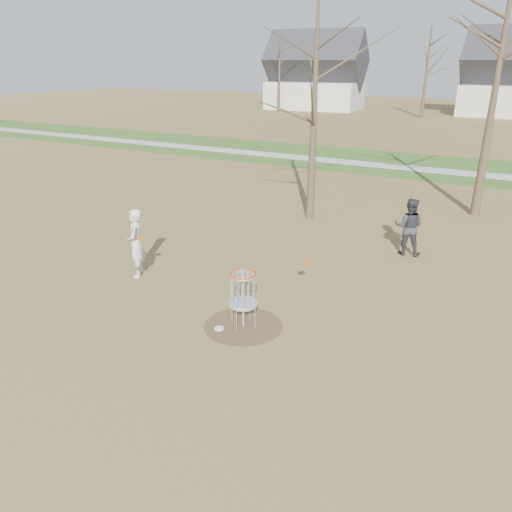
{
  "coord_description": "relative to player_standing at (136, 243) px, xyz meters",
  "views": [
    {
      "loc": [
        5.07,
        -8.6,
        5.62
      ],
      "look_at": [
        -0.5,
        1.5,
        1.1
      ],
      "focal_mm": 35.0,
      "sensor_mm": 36.0,
      "label": 1
    }
  ],
  "objects": [
    {
      "name": "ground",
      "position": [
        4.02,
        -1.06,
        -0.96
      ],
      "size": [
        160.0,
        160.0,
        0.0
      ],
      "primitive_type": "plane",
      "color": "brown",
      "rests_on": "ground"
    },
    {
      "name": "green_band",
      "position": [
        4.02,
        19.94,
        -0.96
      ],
      "size": [
        160.0,
        8.0,
        0.01
      ],
      "primitive_type": "cube",
      "color": "#2D5119",
      "rests_on": "ground"
    },
    {
      "name": "footpath",
      "position": [
        4.02,
        18.94,
        -0.95
      ],
      "size": [
        160.0,
        1.5,
        0.01
      ],
      "primitive_type": "cube",
      "color": "#9E9E99",
      "rests_on": "green_band"
    },
    {
      "name": "dirt_circle",
      "position": [
        4.02,
        -1.06,
        -0.96
      ],
      "size": [
        1.8,
        1.8,
        0.01
      ],
      "primitive_type": "cylinder",
      "color": "#47331E",
      "rests_on": "ground"
    },
    {
      "name": "player_standing",
      "position": [
        0.0,
        0.0,
        0.0
      ],
      "size": [
        0.77,
        0.84,
        1.92
      ],
      "primitive_type": "imported",
      "rotation": [
        0.0,
        0.0,
        -1.0
      ],
      "color": "silver",
      "rests_on": "ground"
    },
    {
      "name": "player_throwing",
      "position": [
        6.17,
        5.33,
        -0.07
      ],
      "size": [
        0.95,
        0.79,
        1.78
      ],
      "primitive_type": "imported",
      "rotation": [
        0.0,
        0.0,
        3.29
      ],
      "color": "#2E2D32",
      "rests_on": "ground"
    },
    {
      "name": "disc_grounded",
      "position": [
        3.62,
        -1.46,
        -0.94
      ],
      "size": [
        0.22,
        0.22,
        0.02
      ],
      "primitive_type": "cylinder",
      "color": "silver",
      "rests_on": "dirt_circle"
    },
    {
      "name": "discs_in_play",
      "position": [
        2.63,
        0.41,
        0.13
      ],
      "size": [
        4.55,
        1.38,
        0.29
      ],
      "color": "#DB520B",
      "rests_on": "ground"
    },
    {
      "name": "disc_golf_basket",
      "position": [
        4.02,
        -1.06,
        -0.05
      ],
      "size": [
        0.64,
        0.64,
        1.35
      ],
      "color": "#9EA3AD",
      "rests_on": "ground"
    },
    {
      "name": "bare_trees",
      "position": [
        5.8,
        34.73,
        4.38
      ],
      "size": [
        52.62,
        44.98,
        9.0
      ],
      "color": "#382B1E",
      "rests_on": "ground"
    }
  ]
}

